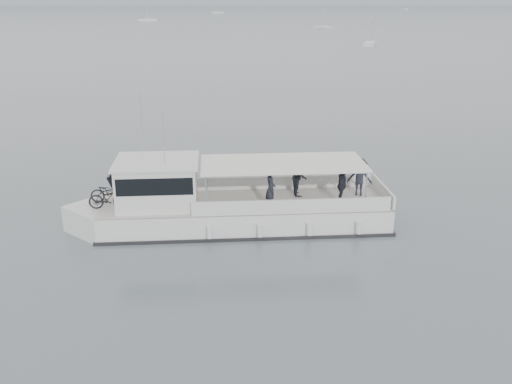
{
  "coord_description": "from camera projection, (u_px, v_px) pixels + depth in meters",
  "views": [
    {
      "loc": [
        -2.89,
        -25.58,
        9.86
      ],
      "look_at": [
        -1.9,
        -1.84,
        1.6
      ],
      "focal_mm": 40.0,
      "sensor_mm": 36.0,
      "label": 1
    }
  ],
  "objects": [
    {
      "name": "moored_fleet",
      "position": [
        177.0,
        21.0,
        216.2
      ],
      "size": [
        429.99,
        358.53,
        10.33
      ],
      "color": "silver",
      "rests_on": "ground"
    },
    {
      "name": "tour_boat",
      "position": [
        217.0,
        206.0,
        25.24
      ],
      "size": [
        14.45,
        4.0,
        6.03
      ],
      "rotation": [
        0.0,
        0.0,
        0.04
      ],
      "color": "silver",
      "rests_on": "ground"
    },
    {
      "name": "ground",
      "position": [
        294.0,
        210.0,
        27.49
      ],
      "size": [
        1400.0,
        1400.0,
        0.0
      ],
      "primitive_type": "plane",
      "color": "#515C60",
      "rests_on": "ground"
    }
  ]
}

